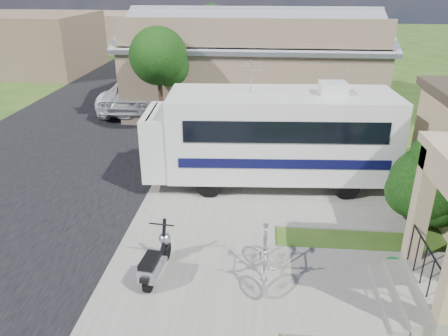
# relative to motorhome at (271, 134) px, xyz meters

# --- Properties ---
(ground) EXTENTS (120.00, 120.00, 0.00)m
(ground) POSITION_rel_motorhome_xyz_m (-0.87, -4.34, -1.73)
(ground) COLOR #224412
(street_slab) EXTENTS (9.00, 80.00, 0.02)m
(street_slab) POSITION_rel_motorhome_xyz_m (-8.37, 5.66, -1.72)
(street_slab) COLOR black
(street_slab) RESTS_ON ground
(sidewalk_slab) EXTENTS (4.00, 80.00, 0.06)m
(sidewalk_slab) POSITION_rel_motorhome_xyz_m (-1.87, 5.66, -1.70)
(sidewalk_slab) COLOR slate
(sidewalk_slab) RESTS_ON ground
(driveway_slab) EXTENTS (7.00, 6.00, 0.05)m
(driveway_slab) POSITION_rel_motorhome_xyz_m (0.63, 0.16, -1.71)
(driveway_slab) COLOR slate
(driveway_slab) RESTS_ON ground
(walk_slab) EXTENTS (4.00, 3.00, 0.05)m
(walk_slab) POSITION_rel_motorhome_xyz_m (2.13, -5.34, -1.71)
(walk_slab) COLOR slate
(walk_slab) RESTS_ON ground
(warehouse) EXTENTS (12.50, 8.40, 5.04)m
(warehouse) POSITION_rel_motorhome_xyz_m (-0.87, 9.63, 0.26)
(warehouse) COLOR brown
(warehouse) RESTS_ON ground
(distant_bldg_far) EXTENTS (10.00, 8.00, 4.00)m
(distant_bldg_far) POSITION_rel_motorhome_xyz_m (-17.87, 17.66, 0.27)
(distant_bldg_far) COLOR brown
(distant_bldg_far) RESTS_ON ground
(distant_bldg_near) EXTENTS (8.00, 7.00, 3.20)m
(distant_bldg_near) POSITION_rel_motorhome_xyz_m (-15.87, 29.66, -0.13)
(distant_bldg_near) COLOR brown
(distant_bldg_near) RESTS_ON ground
(street_tree_a) EXTENTS (2.44, 2.40, 4.58)m
(street_tree_a) POSITION_rel_motorhome_xyz_m (-4.57, 4.71, 1.52)
(street_tree_a) COLOR #301F15
(street_tree_a) RESTS_ON ground
(street_tree_b) EXTENTS (2.44, 2.40, 4.73)m
(street_tree_b) POSITION_rel_motorhome_xyz_m (-4.57, 14.71, 1.66)
(street_tree_b) COLOR #301F15
(street_tree_b) RESTS_ON ground
(street_tree_c) EXTENTS (2.44, 2.40, 4.42)m
(street_tree_c) POSITION_rel_motorhome_xyz_m (-4.57, 23.71, 1.37)
(street_tree_c) COLOR #301F15
(street_tree_c) RESTS_ON ground
(motorhome) EXTENTS (8.01, 2.95, 4.04)m
(motorhome) POSITION_rel_motorhome_xyz_m (0.00, 0.00, 0.00)
(motorhome) COLOR silver
(motorhome) RESTS_ON ground
(shrub) EXTENTS (2.25, 2.15, 2.76)m
(shrub) POSITION_rel_motorhome_xyz_m (4.19, -2.46, -0.32)
(shrub) COLOR #301F15
(shrub) RESTS_ON ground
(scooter) EXTENTS (0.61, 1.69, 1.11)m
(scooter) POSITION_rel_motorhome_xyz_m (-2.62, -5.37, -1.24)
(scooter) COLOR black
(scooter) RESTS_ON ground
(bicycle) EXTENTS (0.58, 1.96, 1.18)m
(bicycle) POSITION_rel_motorhome_xyz_m (-0.16, -5.13, -1.15)
(bicycle) COLOR #A6A7AE
(bicycle) RESTS_ON ground
(pickup_truck) EXTENTS (2.92, 6.32, 1.76)m
(pickup_truck) POSITION_rel_motorhome_xyz_m (-6.68, 8.64, -0.86)
(pickup_truck) COLOR silver
(pickup_truck) RESTS_ON ground
(van) EXTENTS (3.47, 6.74, 1.87)m
(van) POSITION_rel_motorhome_xyz_m (-7.33, 16.25, -0.80)
(van) COLOR silver
(van) RESTS_ON ground
(garden_hose) EXTENTS (0.42, 0.42, 0.19)m
(garden_hose) POSITION_rel_motorhome_xyz_m (2.91, -4.51, -1.64)
(garden_hose) COLOR #156D28
(garden_hose) RESTS_ON ground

